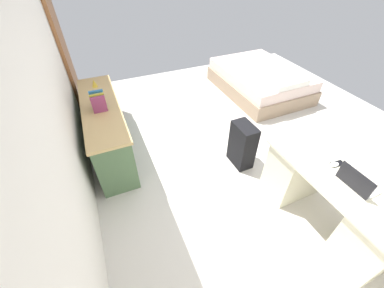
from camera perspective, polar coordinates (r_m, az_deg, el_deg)
The scene contains 13 objects.
ground_plane at distance 3.78m, azimuth 11.40°, elevation 0.12°, with size 5.88×5.88×0.00m, color beige.
wall_back at distance 2.61m, azimuth -30.43°, elevation 8.60°, with size 4.88×0.10×2.52m, color silver.
door_wooden at distance 4.42m, azimuth -27.92°, elevation 18.01°, with size 0.88×0.05×2.04m, color brown.
desk at distance 2.88m, azimuth 30.11°, elevation -11.34°, with size 1.45×0.69×0.75m.
office_chair at distance 3.42m, azimuth 38.77°, elevation -5.87°, with size 0.58×0.58×0.94m.
credenza at distance 3.56m, azimuth -19.75°, elevation 3.37°, with size 1.80×0.48×0.78m.
bed at distance 5.17m, azimuth 15.96°, elevation 14.45°, with size 1.92×1.43×0.58m.
suitcase_black at distance 3.26m, azimuth 11.95°, elevation -0.23°, with size 0.36×0.22×0.64m, color black.
laptop at distance 2.56m, azimuth 34.79°, elevation -7.60°, with size 0.31×0.23×0.21m.
computer_mouse at distance 2.69m, azimuth 30.98°, elevation -4.23°, with size 0.06×0.10×0.03m, color white.
cell_phone_by_mouse at distance 2.73m, azimuth 31.51°, elevation -4.05°, with size 0.07×0.14×0.01m, color black.
book_row at distance 3.24m, azimuth -21.56°, elevation 9.56°, with size 0.20×0.17×0.23m.
figurine_small at distance 3.84m, azimuth -22.43°, elevation 13.34°, with size 0.08×0.08×0.11m, color gold.
Camera 1 is at (-2.29, 1.78, 2.42)m, focal length 22.23 mm.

